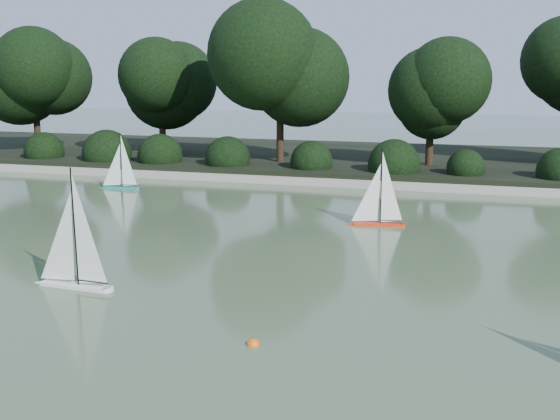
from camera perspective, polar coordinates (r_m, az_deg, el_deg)
name	(u,v)px	position (r m, az deg, el deg)	size (l,w,h in m)	color
ground	(255,306)	(8.44, -2.01, -7.83)	(80.00, 80.00, 0.00)	#3D5332
pond_coping	(377,184)	(16.96, 7.87, 2.08)	(40.00, 0.35, 0.18)	gray
far_bank	(399,162)	(20.87, 9.63, 3.90)	(40.00, 8.00, 0.30)	black
tree_line	(442,76)	(19.03, 13.00, 10.60)	(26.31, 3.93, 4.39)	black
shrub_hedge	(383,165)	(17.79, 8.36, 3.66)	(29.10, 1.10, 1.10)	black
sailboat_white_a	(69,267)	(9.50, -16.81, -4.48)	(1.23, 0.27, 1.68)	silver
sailboat_orange	(374,213)	(12.83, 7.61, -0.21)	(1.09, 0.32, 1.49)	red
sailboat_teal	(117,179)	(17.19, -13.08, 2.46)	(1.04, 0.26, 1.41)	#16867B
race_buoy	(253,345)	(7.31, -2.20, -10.92)	(0.14, 0.14, 0.14)	#F35A0C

